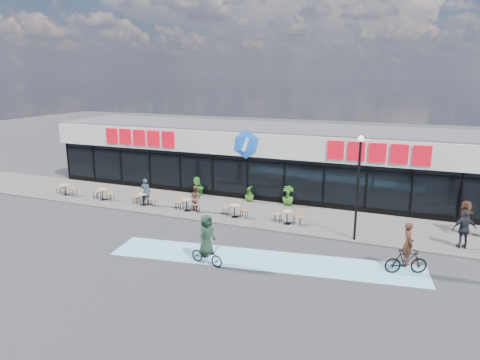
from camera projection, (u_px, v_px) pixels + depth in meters
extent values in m
plane|color=#28282B|center=(199.00, 236.00, 21.96)|extent=(120.00, 120.00, 0.00)
cube|color=#55504B|center=(233.00, 210.00, 26.01)|extent=(44.00, 5.00, 0.10)
cube|color=#6FB1D2|center=(263.00, 260.00, 19.17)|extent=(14.17, 4.13, 0.01)
cube|color=black|center=(262.00, 169.00, 30.62)|extent=(30.00, 6.00, 3.00)
cube|color=silver|center=(262.00, 138.00, 29.94)|extent=(30.60, 6.30, 1.50)
cube|color=#47474C|center=(263.00, 127.00, 29.89)|extent=(30.60, 6.30, 0.10)
cube|color=navy|center=(247.00, 155.00, 27.51)|extent=(30.60, 0.08, 0.18)
cube|color=black|center=(247.00, 161.00, 27.61)|extent=(30.00, 0.06, 0.08)
cube|color=black|center=(247.00, 198.00, 28.21)|extent=(30.00, 0.10, 0.40)
cube|color=red|center=(140.00, 138.00, 29.99)|extent=(5.63, 0.18, 1.10)
cube|color=red|center=(378.00, 152.00, 24.20)|extent=(5.63, 0.18, 1.10)
ellipsoid|color=blue|center=(246.00, 144.00, 27.09)|extent=(1.90, 0.24, 1.90)
cylinder|color=black|center=(68.00, 162.00, 33.31)|extent=(0.10, 0.10, 3.00)
cylinder|color=black|center=(94.00, 164.00, 32.41)|extent=(0.10, 0.10, 3.00)
cylinder|color=black|center=(121.00, 167.00, 31.50)|extent=(0.10, 0.10, 3.00)
cylinder|color=black|center=(150.00, 169.00, 30.60)|extent=(0.10, 0.10, 3.00)
cylinder|color=black|center=(180.00, 172.00, 29.69)|extent=(0.10, 0.10, 3.00)
cylinder|color=black|center=(213.00, 175.00, 28.79)|extent=(0.10, 0.10, 3.00)
cylinder|color=black|center=(247.00, 178.00, 27.89)|extent=(0.10, 0.10, 3.00)
cylinder|color=black|center=(284.00, 182.00, 26.98)|extent=(0.10, 0.10, 3.00)
cylinder|color=black|center=(324.00, 186.00, 26.08)|extent=(0.10, 0.10, 3.00)
cylinder|color=black|center=(366.00, 190.00, 25.17)|extent=(0.10, 0.10, 3.00)
cylinder|color=black|center=(412.00, 194.00, 24.27)|extent=(0.10, 0.10, 3.00)
cylinder|color=black|center=(461.00, 199.00, 23.37)|extent=(0.10, 0.10, 3.00)
cylinder|color=black|center=(357.00, 191.00, 20.71)|extent=(0.12, 0.12, 4.96)
sphere|color=#FFF2CC|center=(361.00, 139.00, 20.09)|extent=(0.28, 0.28, 0.28)
cylinder|color=tan|center=(65.00, 185.00, 28.99)|extent=(0.60, 0.60, 0.04)
cylinder|color=black|center=(65.00, 190.00, 29.07)|extent=(0.06, 0.06, 0.70)
cylinder|color=black|center=(66.00, 195.00, 29.16)|extent=(0.40, 0.40, 0.02)
cylinder|color=tan|center=(102.00, 189.00, 27.86)|extent=(0.60, 0.60, 0.04)
cylinder|color=black|center=(103.00, 194.00, 27.94)|extent=(0.06, 0.06, 0.70)
cylinder|color=black|center=(103.00, 200.00, 28.03)|extent=(0.40, 0.40, 0.02)
cylinder|color=tan|center=(143.00, 194.00, 26.73)|extent=(0.60, 0.60, 0.04)
cylinder|color=black|center=(143.00, 200.00, 26.81)|extent=(0.06, 0.06, 0.70)
cylinder|color=black|center=(143.00, 205.00, 26.90)|extent=(0.40, 0.40, 0.02)
cylinder|color=tan|center=(187.00, 199.00, 25.60)|extent=(0.60, 0.60, 0.04)
cylinder|color=black|center=(187.00, 205.00, 25.69)|extent=(0.06, 0.06, 0.70)
cylinder|color=black|center=(187.00, 211.00, 25.77)|extent=(0.40, 0.40, 0.02)
cylinder|color=tan|center=(235.00, 205.00, 24.47)|extent=(0.60, 0.60, 0.04)
cylinder|color=black|center=(235.00, 211.00, 24.56)|extent=(0.06, 0.06, 0.70)
cylinder|color=black|center=(235.00, 217.00, 24.64)|extent=(0.40, 0.40, 0.02)
cylinder|color=tan|center=(287.00, 211.00, 23.35)|extent=(0.60, 0.60, 0.04)
cylinder|color=black|center=(287.00, 218.00, 23.43)|extent=(0.06, 0.06, 0.70)
cylinder|color=black|center=(287.00, 224.00, 23.52)|extent=(0.40, 0.40, 0.02)
imported|color=#1C5016|center=(198.00, 186.00, 28.97)|extent=(0.88, 0.83, 1.26)
imported|color=#305718|center=(249.00, 194.00, 27.61)|extent=(0.72, 0.72, 1.03)
imported|color=#265418|center=(288.00, 196.00, 26.76)|extent=(0.88, 0.88, 1.23)
imported|color=#293241|center=(146.00, 192.00, 26.86)|extent=(0.68, 0.53, 1.68)
imported|color=brown|center=(196.00, 198.00, 25.67)|extent=(0.92, 0.83, 1.56)
imported|color=#452818|center=(465.00, 217.00, 21.92)|extent=(0.91, 1.71, 1.76)
imported|color=black|center=(464.00, 229.00, 20.05)|extent=(1.18, 0.77, 1.87)
imported|color=black|center=(207.00, 255.00, 18.63)|extent=(1.75, 0.93, 0.87)
imported|color=#192D21|center=(206.00, 235.00, 18.41)|extent=(0.76, 1.00, 1.82)
imported|color=black|center=(406.00, 261.00, 17.77)|extent=(1.83, 1.13, 1.07)
imported|color=#3F2116|center=(408.00, 243.00, 17.57)|extent=(0.64, 0.77, 1.79)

